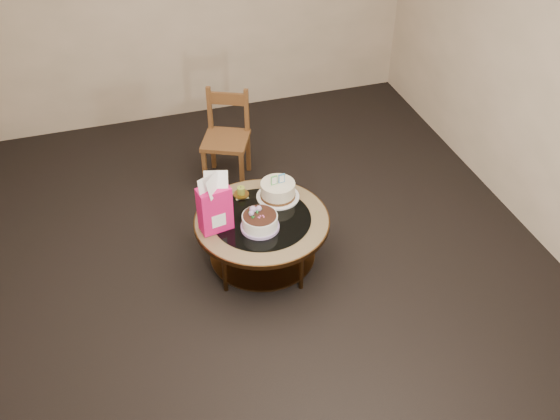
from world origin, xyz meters
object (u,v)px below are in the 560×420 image
object	(u,v)px
gift_bag	(214,203)
dining_chair	(226,137)
coffee_table	(262,226)
decorated_cake	(260,222)
cream_cake	(278,191)

from	to	relation	value
gift_bag	dining_chair	size ratio (longest dim) A/B	0.55
coffee_table	gift_bag	bearing A→B (deg)	-178.87
gift_bag	decorated_cake	bearing A→B (deg)	-27.20
coffee_table	dining_chair	world-z (taller)	dining_chair
decorated_cake	cream_cake	distance (m)	0.39
cream_cake	coffee_table	bearing A→B (deg)	-138.62
cream_cake	gift_bag	bearing A→B (deg)	-164.43
dining_chair	coffee_table	bearing A→B (deg)	-66.14
coffee_table	decorated_cake	bearing A→B (deg)	-113.42
gift_bag	dining_chair	bearing A→B (deg)	63.09
coffee_table	gift_bag	distance (m)	0.47
coffee_table	gift_bag	size ratio (longest dim) A/B	2.19
cream_cake	dining_chair	bearing A→B (deg)	93.39
dining_chair	decorated_cake	bearing A→B (deg)	-67.96
coffee_table	cream_cake	xyz separation A→B (m)	(0.19, 0.21, 0.15)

